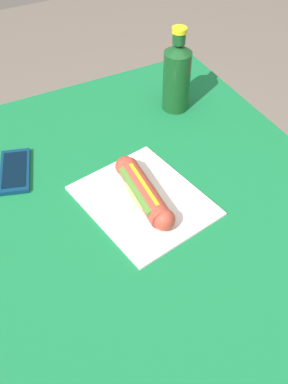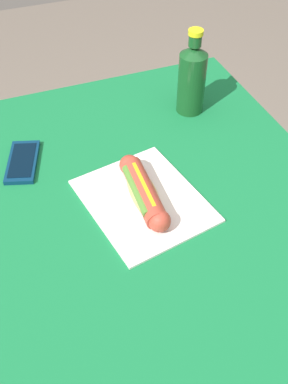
{
  "view_description": "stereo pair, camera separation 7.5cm",
  "coord_description": "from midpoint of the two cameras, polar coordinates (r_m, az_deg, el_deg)",
  "views": [
    {
      "loc": [
        -0.53,
        0.31,
        1.47
      ],
      "look_at": [
        0.08,
        -0.0,
        0.78
      ],
      "focal_mm": 41.84,
      "sensor_mm": 36.0,
      "label": 1
    },
    {
      "loc": [
        -0.56,
        0.24,
        1.47
      ],
      "look_at": [
        0.08,
        -0.0,
        0.78
      ],
      "focal_mm": 41.84,
      "sensor_mm": 36.0,
      "label": 2
    }
  ],
  "objects": [
    {
      "name": "cell_phone",
      "position": [
        1.12,
        -18.0,
        2.5
      ],
      "size": [
        0.16,
        0.11,
        0.01
      ],
      "color": "#0A2D4C",
      "rests_on": "dining_table"
    },
    {
      "name": "dining_table",
      "position": [
        1.06,
        -0.18,
        -8.82
      ],
      "size": [
        1.19,
        0.88,
        0.75
      ],
      "color": "brown",
      "rests_on": "ground"
    },
    {
      "name": "hot_dog",
      "position": [
        0.98,
        -2.24,
        -0.05
      ],
      "size": [
        0.23,
        0.06,
        0.05
      ],
      "color": "tan",
      "rests_on": "paper_wrapper"
    },
    {
      "name": "soda_bottle",
      "position": [
        1.22,
        2.41,
        14.59
      ],
      "size": [
        0.07,
        0.07,
        0.23
      ],
      "color": "#14471E",
      "rests_on": "dining_table"
    },
    {
      "name": "paper_wrapper",
      "position": [
        1.0,
        -2.15,
        -1.17
      ],
      "size": [
        0.32,
        0.28,
        0.01
      ],
      "primitive_type": "cube",
      "rotation": [
        0.0,
        0.0,
        0.18
      ],
      "color": "silver",
      "rests_on": "dining_table"
    },
    {
      "name": "ground_plane",
      "position": [
        1.6,
        -0.13,
        -21.78
      ],
      "size": [
        6.0,
        6.0,
        0.0
      ],
      "primitive_type": "plane",
      "color": "#6B6056",
      "rests_on": "ground"
    }
  ]
}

